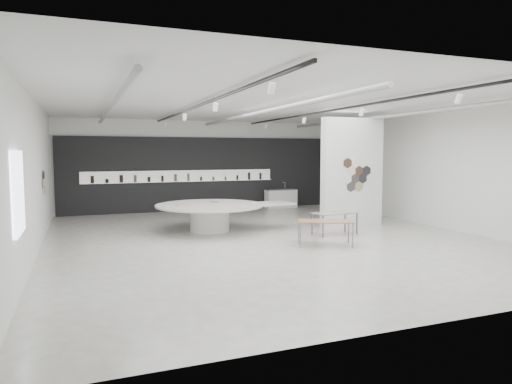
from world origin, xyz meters
name	(u,v)px	position (x,y,z in m)	size (l,w,h in m)	color
room	(264,166)	(-0.09, 0.00, 2.07)	(12.02, 14.02, 3.82)	beige
back_wall_display	(203,174)	(-0.08, 6.93, 1.54)	(11.80, 0.27, 3.10)	black
partition_column	(352,172)	(3.50, 1.00, 1.80)	(2.20, 0.38, 3.60)	white
display_island	(212,214)	(-1.16, 1.67, 0.56)	(4.53, 3.67, 0.86)	white
sample_table_wood	(325,222)	(1.03, -1.54, 0.62)	(1.58, 1.21, 0.67)	#886346
sample_table_stone	(335,214)	(2.11, -0.24, 0.61)	(1.35, 0.76, 0.67)	gray
kitchen_counter	(281,198)	(3.40, 6.52, 0.41)	(1.44, 0.57, 1.13)	white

